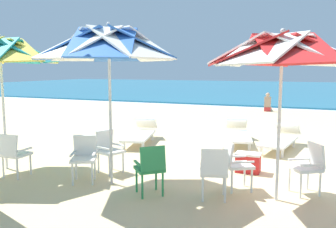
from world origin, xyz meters
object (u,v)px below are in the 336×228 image
Objects in this scene: plastic_chair_6 at (14,152)px; sun_lounger_1 at (280,139)px; cooler_box at (248,162)px; plastic_chair_3 at (84,155)px; sun_lounger_2 at (238,134)px; plastic_chair_5 at (151,167)px; beachgoer_seated at (268,105)px; beach_umbrella_1 at (109,46)px; plastic_chair_1 at (235,162)px; sun_lounger_3 at (140,133)px; plastic_chair_0 at (309,165)px; plastic_chair_4 at (108,148)px; plastic_chair_2 at (214,170)px; beach_umbrella_2 at (0,52)px; beach_umbrella_0 at (282,52)px.

plastic_chair_6 reaches higher than sun_lounger_1.
sun_lounger_1 is 2.41m from cooler_box.
sun_lounger_2 is (2.00, 4.46, -0.22)m from plastic_chair_3.
plastic_chair_3 is at bearing -127.48° from sun_lounger_1.
beachgoer_seated is at bearing 88.32° from plastic_chair_5.
beach_umbrella_1 reaches higher than plastic_chair_3.
plastic_chair_3 reaches higher than sun_lounger_2.
plastic_chair_1 is 0.39× the size of sun_lounger_1.
plastic_chair_1 is at bearing -79.53° from sun_lounger_2.
plastic_chair_6 is at bearing -178.07° from plastic_chair_5.
sun_lounger_2 and sun_lounger_3 have the same top height.
sun_lounger_2 is at bearing 65.87° from plastic_chair_3.
sun_lounger_2 is at bearing -88.98° from beachgoer_seated.
plastic_chair_5 reaches higher than sun_lounger_1.
plastic_chair_0 is at bearing 14.31° from plastic_chair_1.
plastic_chair_3 is at bearing -167.14° from plastic_chair_0.
plastic_chair_6 is at bearing -146.54° from plastic_chair_4.
plastic_chair_1 is 1.00× the size of plastic_chair_4.
cooler_box is at bearing 32.83° from plastic_chair_3.
plastic_chair_2 is 12.70m from beachgoer_seated.
plastic_chair_6 reaches higher than sun_lounger_3.
sun_lounger_2 is at bearing 63.35° from plastic_chair_4.
plastic_chair_4 is (0.10, 0.68, 0.00)m from plastic_chair_3.
plastic_chair_1 is 0.63m from plastic_chair_2.
plastic_chair_3 is 0.39× the size of sun_lounger_2.
beach_umbrella_1 is at bearing -108.36° from sun_lounger_2.
beach_umbrella_2 is at bearing 177.48° from plastic_chair_3.
cooler_box is (0.75, -2.69, -0.08)m from sun_lounger_2.
beach_umbrella_2 is at bearing -177.10° from beach_umbrella_0.
plastic_chair_3 is at bearing 179.82° from plastic_chair_2.
plastic_chair_0 is 1.00× the size of plastic_chair_4.
plastic_chair_1 is at bearing -2.12° from plastic_chair_4.
sun_lounger_1 is (5.22, 4.05, -2.16)m from beach_umbrella_2.
plastic_chair_0 is 1.00× the size of plastic_chair_1.
sun_lounger_3 is at bearing 119.05° from plastic_chair_5.
sun_lounger_3 is (-4.01, 3.10, -2.09)m from beach_umbrella_0.
plastic_chair_2 is 0.39× the size of sun_lounger_2.
plastic_chair_6 is at bearing -167.63° from plastic_chair_1.
plastic_chair_4 is (-2.61, 0.10, 0.00)m from plastic_chair_1.
plastic_chair_5 is 1.00× the size of plastic_chair_6.
plastic_chair_2 is (-1.40, -0.90, 0.00)m from plastic_chair_0.
beach_umbrella_1 is 1.31× the size of sun_lounger_3.
sun_lounger_1 is 0.99× the size of sun_lounger_3.
plastic_chair_0 reaches higher than sun_lounger_2.
beach_umbrella_2 is (-3.52, 0.31, 1.95)m from plastic_chair_5.
sun_lounger_2 is (-1.18, 0.32, 0.00)m from sun_lounger_1.
plastic_chair_5 is (-1.02, -0.21, 0.00)m from plastic_chair_2.
plastic_chair_2 is at bearing -158.18° from beach_umbrella_0.
plastic_chair_1 is 1.00× the size of plastic_chair_3.
plastic_chair_6 is (-1.41, -0.32, 0.00)m from plastic_chair_3.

